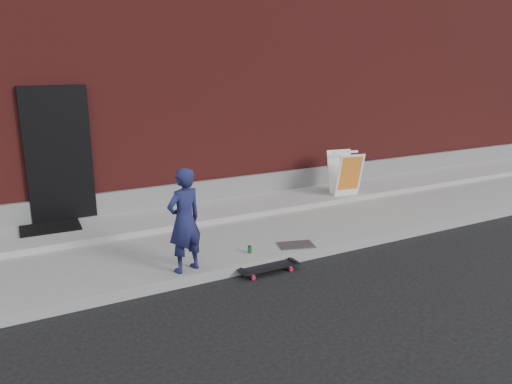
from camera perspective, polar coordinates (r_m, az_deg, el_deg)
ground at (r=7.39m, az=3.24°, el=-8.40°), size 80.00×80.00×0.00m
sidewalk at (r=8.59m, az=-1.99°, el=-4.46°), size 20.00×3.00×0.15m
apron at (r=9.33m, az=-4.45°, el=-2.11°), size 20.00×1.20×0.10m
building at (r=13.27m, az=-12.94°, el=12.69°), size 20.00×8.10×5.00m
child at (r=6.67m, az=-8.19°, el=-3.24°), size 0.59×0.47×1.42m
skateboard at (r=7.11m, az=1.52°, el=-8.63°), size 0.88×0.23×0.10m
pizza_sign at (r=10.27m, az=10.17°, el=2.16°), size 0.63×0.71×0.90m
soda_can at (r=7.42m, az=-0.73°, el=-6.59°), size 0.08×0.08×0.11m
doormat at (r=8.90m, az=-22.48°, el=-3.65°), size 0.95×0.78×0.03m
utility_plate at (r=7.74m, az=4.60°, el=-6.06°), size 0.61×0.48×0.02m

